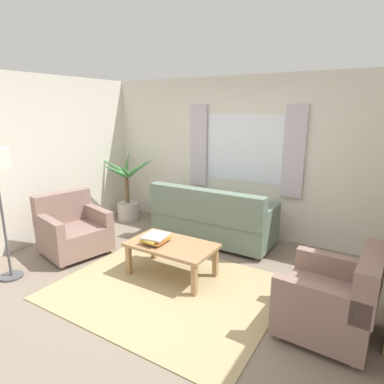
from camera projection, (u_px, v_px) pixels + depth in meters
ground_plane at (167, 289)px, 3.90m from camera, size 6.24×6.24×0.00m
wall_back at (245, 157)px, 5.45m from camera, size 5.32×0.12×2.60m
wall_left at (21, 162)px, 4.92m from camera, size 0.12×4.40×2.60m
window_with_curtains at (243, 149)px, 5.34m from camera, size 1.98×0.07×1.40m
area_rug at (167, 289)px, 3.90m from camera, size 2.52×2.04×0.01m
couch at (212, 220)px, 5.20m from camera, size 1.90×0.82×0.92m
armchair_left at (73, 230)px, 4.82m from camera, size 0.99×1.01×0.88m
armchair_right at (334, 300)px, 3.05m from camera, size 0.86×0.88×0.88m
coffee_table at (172, 248)px, 4.13m from camera, size 1.10×0.64×0.44m
book_stack_on_table at (156, 239)px, 4.13m from camera, size 0.31×0.36×0.10m
potted_plant at (128, 194)px, 6.26m from camera, size 1.27×1.01×1.30m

